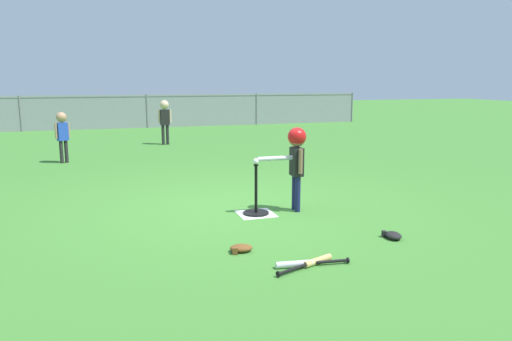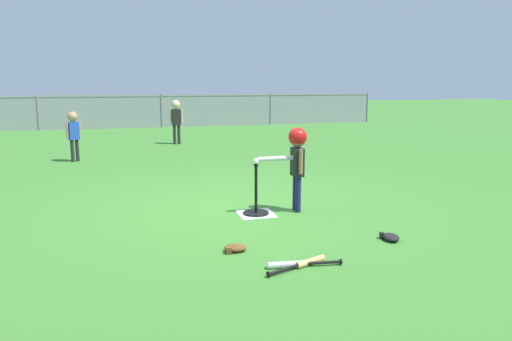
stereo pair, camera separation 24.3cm
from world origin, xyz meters
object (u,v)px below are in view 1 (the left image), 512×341
object	(u,v)px
batting_tee	(256,207)
glove_near_bats	(393,235)
spare_bat_wood	(312,262)
glove_by_plate	(241,248)
fielder_near_right	(165,116)
fielder_deep_right	(62,130)
spare_bat_silver	(302,264)
batter_child	(296,152)
baseball_on_tee	(256,161)

from	to	relation	value
batting_tee	glove_near_bats	size ratio (longest dim) A/B	2.59
spare_bat_wood	glove_by_plate	size ratio (longest dim) A/B	2.52
fielder_near_right	batting_tee	bearing A→B (deg)	-88.52
fielder_deep_right	fielder_near_right	distance (m)	3.18
glove_near_bats	batting_tee	bearing A→B (deg)	128.68
spare_bat_silver	glove_near_bats	size ratio (longest dim) A/B	2.80
spare_bat_wood	glove_by_plate	xyz separation A→B (m)	(-0.51, 0.54, 0.01)
spare_bat_wood	glove_near_bats	xyz separation A→B (m)	(1.12, 0.43, 0.01)
batter_child	fielder_deep_right	distance (m)	5.65
glove_by_plate	glove_near_bats	xyz separation A→B (m)	(1.63, -0.12, 0.00)
baseball_on_tee	glove_by_plate	size ratio (longest dim) A/B	0.30
fielder_near_right	spare_bat_wood	size ratio (longest dim) A/B	1.82
fielder_near_right	spare_bat_silver	world-z (taller)	fielder_near_right
batting_tee	spare_bat_wood	world-z (taller)	batting_tee
batting_tee	baseball_on_tee	distance (m)	0.57
baseball_on_tee	fielder_deep_right	bearing A→B (deg)	117.54
glove_by_plate	glove_near_bats	distance (m)	1.63
baseball_on_tee	fielder_near_right	xyz separation A→B (m)	(-0.18, 6.96, 0.07)
fielder_deep_right	spare_bat_wood	xyz separation A→B (m)	(2.44, -6.54, -0.62)
batter_child	fielder_deep_right	xyz separation A→B (m)	(-3.01, 4.78, -0.10)
spare_bat_wood	glove_by_plate	world-z (taller)	glove_by_plate
fielder_deep_right	spare_bat_wood	world-z (taller)	fielder_deep_right
spare_bat_wood	fielder_deep_right	bearing A→B (deg)	110.49
batter_child	spare_bat_silver	bearing A→B (deg)	-110.77
spare_bat_wood	glove_by_plate	distance (m)	0.74
fielder_near_right	spare_bat_silver	distance (m)	8.75
glove_by_plate	batting_tee	bearing A→B (deg)	65.66
fielder_deep_right	spare_bat_silver	size ratio (longest dim) A/B	1.50
spare_bat_silver	glove_by_plate	distance (m)	0.68
fielder_near_right	spare_bat_silver	bearing A→B (deg)	-89.76
baseball_on_tee	fielder_near_right	size ratio (longest dim) A/B	0.07
baseball_on_tee	spare_bat_silver	distance (m)	1.88
spare_bat_silver	glove_by_plate	xyz separation A→B (m)	(-0.41, 0.54, 0.01)
batting_tee	spare_bat_silver	size ratio (longest dim) A/B	0.92
fielder_deep_right	glove_by_plate	size ratio (longest dim) A/B	4.11
spare_bat_silver	spare_bat_wood	world-z (taller)	same
baseball_on_tee	spare_bat_silver	world-z (taller)	baseball_on_tee
glove_by_plate	glove_near_bats	bearing A→B (deg)	-4.12
baseball_on_tee	glove_by_plate	xyz separation A→B (m)	(-0.55, -1.22, -0.63)
fielder_deep_right	fielder_near_right	xyz separation A→B (m)	(2.31, 2.19, 0.08)
glove_near_bats	spare_bat_silver	bearing A→B (deg)	-160.87
batter_child	fielder_near_right	bearing A→B (deg)	95.75
baseball_on_tee	batter_child	size ratio (longest dim) A/B	0.07
spare_bat_silver	fielder_deep_right	bearing A→B (deg)	109.74
fielder_near_right	baseball_on_tee	bearing A→B (deg)	-88.52
baseball_on_tee	batter_child	xyz separation A→B (m)	(0.52, -0.01, 0.09)
baseball_on_tee	spare_bat_wood	bearing A→B (deg)	-91.48
spare_bat_silver	glove_near_bats	distance (m)	1.29
fielder_near_right	batter_child	bearing A→B (deg)	-84.25
batter_child	fielder_near_right	world-z (taller)	fielder_near_right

